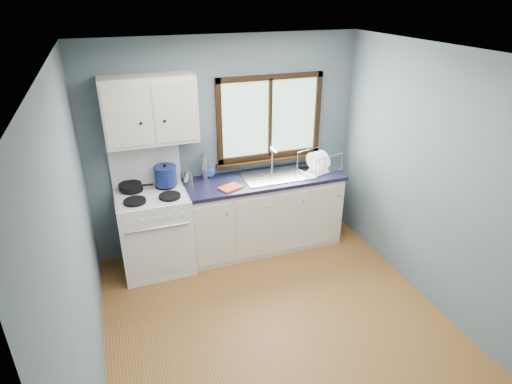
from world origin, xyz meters
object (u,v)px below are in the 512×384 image
object	(u,v)px
skillet	(131,186)
utensil_crock	(188,176)
sink	(278,180)
base_cabinets	(263,216)
dish_rack	(319,165)
thermos	(204,166)
gas_range	(155,229)
stockpot	(166,175)

from	to	relation	value
skillet	utensil_crock	distance (m)	0.64
sink	utensil_crock	distance (m)	1.06
base_cabinets	utensil_crock	world-z (taller)	utensil_crock
dish_rack	utensil_crock	bearing A→B (deg)	157.38
skillet	thermos	world-z (taller)	thermos
utensil_crock	dish_rack	xyz separation A→B (m)	(1.58, -0.16, -0.01)
thermos	utensil_crock	bearing A→B (deg)	-173.52
base_cabinets	dish_rack	bearing A→B (deg)	1.05
sink	thermos	distance (m)	0.89
thermos	dish_rack	size ratio (longest dim) A/B	0.61
gas_range	skillet	bearing A→B (deg)	141.10
base_cabinets	skillet	world-z (taller)	skillet
sink	stockpot	xyz separation A→B (m)	(-1.30, 0.11, 0.21)
dish_rack	skillet	bearing A→B (deg)	159.98
gas_range	thermos	size ratio (longest dim) A/B	4.18
sink	skillet	size ratio (longest dim) A/B	2.15
utensil_crock	sink	bearing A→B (deg)	-9.53
stockpot	utensil_crock	bearing A→B (deg)	14.70
base_cabinets	sink	bearing A→B (deg)	-0.13
skillet	base_cabinets	bearing A→B (deg)	5.25
skillet	thermos	distance (m)	0.85
stockpot	skillet	bearing A→B (deg)	175.19
skillet	utensil_crock	world-z (taller)	utensil_crock
thermos	base_cabinets	bearing A→B (deg)	-16.57
skillet	stockpot	xyz separation A→B (m)	(0.38, -0.03, 0.08)
skillet	thermos	size ratio (longest dim) A/B	1.20
gas_range	base_cabinets	world-z (taller)	gas_range
thermos	dish_rack	xyz separation A→B (m)	(1.38, -0.18, -0.10)
sink	dish_rack	bearing A→B (deg)	1.45
gas_range	utensil_crock	distance (m)	0.70
sink	thermos	size ratio (longest dim) A/B	2.58
dish_rack	thermos	bearing A→B (deg)	155.65
dish_rack	stockpot	bearing A→B (deg)	160.32
base_cabinets	skillet	bearing A→B (deg)	174.78
skillet	stockpot	world-z (taller)	stockpot
gas_range	stockpot	world-z (taller)	gas_range
sink	dish_rack	xyz separation A→B (m)	(0.54, 0.01, 0.12)
sink	gas_range	bearing A→B (deg)	-179.29
base_cabinets	stockpot	world-z (taller)	stockpot
skillet	stockpot	bearing A→B (deg)	5.67
base_cabinets	dish_rack	xyz separation A→B (m)	(0.72, 0.01, 0.57)
sink	dish_rack	world-z (taller)	sink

